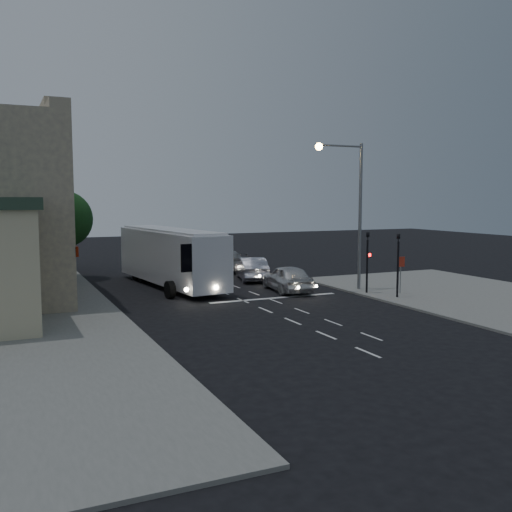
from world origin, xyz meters
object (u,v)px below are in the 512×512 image
regulatory_sign (401,269)px  car_suv (287,278)px  tour_bus (170,256)px  streetlight (351,199)px  street_tree (64,216)px  traffic_signal_main (368,255)px  car_sedan_b (224,260)px  car_sedan_a (252,269)px  traffic_signal_side (398,257)px

regulatory_sign → car_suv: bearing=143.8°
regulatory_sign → tour_bus: bearing=142.4°
streetlight → street_tree: 20.19m
traffic_signal_main → streetlight: size_ratio=0.46×
regulatory_sign → streetlight: size_ratio=0.24×
streetlight → street_tree: (-15.55, 12.82, -1.23)m
car_sedan_b → car_suv: bearing=92.2°
tour_bus → street_tree: bearing=126.2°
car_suv → streetlight: 6.27m
car_sedan_a → regulatory_sign: (5.52, -9.50, 0.78)m
car_sedan_b → streetlight: 14.20m
traffic_signal_main → regulatory_sign: (1.70, -1.01, -0.82)m
car_sedan_a → regulatory_sign: regulatory_sign is taller
street_tree → car_sedan_a: bearing=-25.7°
regulatory_sign → traffic_signal_side: bearing=-136.1°
car_sedan_a → regulatory_sign: 11.01m
car_suv → traffic_signal_main: bearing=148.1°
car_sedan_a → traffic_signal_side: 11.51m
tour_bus → car_suv: size_ratio=2.58×
tour_bus → streetlight: (9.63, -6.48, 3.68)m
streetlight → traffic_signal_main: bearing=-79.8°
traffic_signal_side → street_tree: street_tree is taller
car_sedan_a → traffic_signal_side: traffic_signal_side is taller
streetlight → traffic_signal_side: bearing=-74.3°
traffic_signal_main → street_tree: street_tree is taller
tour_bus → street_tree: (-5.92, 6.35, 2.44)m
traffic_signal_side → street_tree: bearing=135.5°
car_suv → car_sedan_a: size_ratio=0.99×
tour_bus → streetlight: size_ratio=1.40×
car_suv → traffic_signal_main: (3.82, -3.02, 1.59)m
car_suv → regulatory_sign: 6.88m
car_suv → regulatory_sign: (5.52, -4.04, 0.76)m
tour_bus → car_sedan_a: size_ratio=2.56×
car_sedan_a → traffic_signal_side: size_ratio=1.20×
traffic_signal_main → tour_bus: bearing=141.4°
car_sedan_b → regulatory_sign: 16.25m
car_sedan_b → street_tree: 12.65m
car_sedan_b → traffic_signal_side: (4.40, -16.27, 1.59)m
car_suv → traffic_signal_main: size_ratio=1.20×
car_suv → street_tree: street_tree is taller
tour_bus → regulatory_sign: size_ratio=5.74×
car_sedan_a → street_tree: size_ratio=0.79×
traffic_signal_main → car_suv: bearing=141.6°
car_suv → traffic_signal_main: traffic_signal_main is taller
car_suv → traffic_signal_side: bearing=138.6°
tour_bus → street_tree: size_ratio=2.04×
tour_bus → car_sedan_b: size_ratio=2.20×
car_sedan_a → car_suv: bearing=104.9°
tour_bus → traffic_signal_main: 12.66m
tour_bus → car_sedan_a: (6.07, 0.58, -1.24)m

